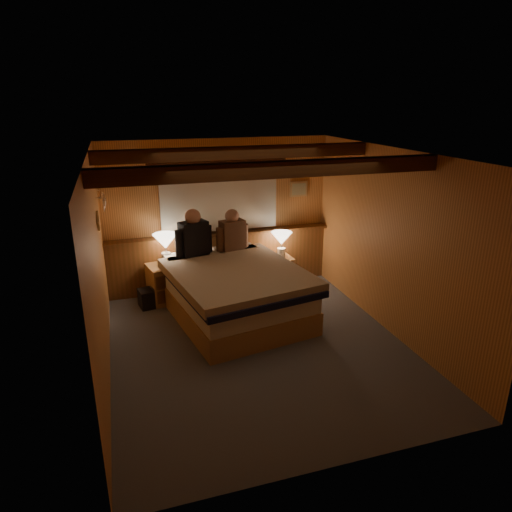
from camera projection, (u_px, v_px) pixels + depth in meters
name	position (u px, v px, depth m)	size (l,w,h in m)	color
floor	(258.00, 346.00, 5.78)	(4.20, 4.20, 0.00)	#4A4E58
ceiling	(259.00, 153.00, 4.99)	(4.20, 4.20, 0.00)	#B77A44
wall_back	(219.00, 215.00, 7.28)	(3.60, 3.60, 0.00)	#DB964E
wall_left	(98.00, 273.00, 4.88)	(4.20, 4.20, 0.00)	#DB964E
wall_right	(391.00, 243.00, 5.89)	(4.20, 4.20, 0.00)	#DB964E
wall_front	(341.00, 343.00, 3.49)	(3.60, 3.60, 0.00)	#DB964E
wainscot	(221.00, 259.00, 7.45)	(3.60, 0.23, 0.94)	brown
curtain_window	(219.00, 196.00, 7.11)	(2.18, 0.09, 1.11)	#462911
ceiling_beams	(255.00, 160.00, 5.15)	(3.60, 1.65, 0.16)	#462911
coat_rail	(103.00, 200.00, 6.17)	(0.05, 0.55, 0.24)	white
framed_print	(299.00, 189.00, 7.52)	(0.30, 0.04, 0.25)	tan
bed	(234.00, 291.00, 6.44)	(2.00, 2.43, 0.74)	#AA7748
nightstand_left	(167.00, 283.00, 6.99)	(0.61, 0.57, 0.58)	#AA7748
nightstand_right	(278.00, 272.00, 7.54)	(0.48, 0.44, 0.50)	#AA7748
lamp_left	(165.00, 243.00, 6.83)	(0.36, 0.36, 0.48)	silver
lamp_right	(281.00, 240.00, 7.33)	(0.33, 0.33, 0.44)	silver
person_left	(194.00, 236.00, 6.78)	(0.58, 0.35, 0.73)	black
person_right	(232.00, 233.00, 7.04)	(0.53, 0.30, 0.66)	#503120
duffel_bag	(155.00, 297.00, 6.86)	(0.50, 0.35, 0.33)	black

